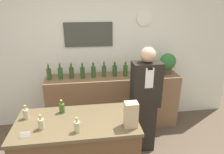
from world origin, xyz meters
TOP-DOWN VIEW (x-y plane):
  - back_wall at (0.00, 2.00)m, footprint 5.20×0.09m
  - back_shelf at (0.24, 1.71)m, footprint 2.30×0.47m
  - shopkeeper at (0.60, 1.03)m, footprint 0.41×0.26m
  - potted_plant at (1.21, 1.73)m, footprint 0.28×0.28m
  - paper_bag at (0.20, 0.26)m, footprint 0.14×0.11m
  - price_card_left at (-0.84, 0.22)m, footprint 0.09×0.02m
  - counter_bottle_0 at (-0.92, 0.56)m, footprint 0.06×0.06m
  - counter_bottle_1 at (-0.71, 0.34)m, footprint 0.06×0.06m
  - counter_bottle_2 at (-0.53, 0.64)m, footprint 0.06×0.06m
  - counter_bottle_3 at (-0.35, 0.24)m, footprint 0.06×0.06m
  - shelf_bottle_0 at (-0.83, 1.71)m, footprint 0.08×0.08m
  - shelf_bottle_1 at (-0.65, 1.71)m, footprint 0.08×0.08m
  - shelf_bottle_2 at (-0.47, 1.72)m, footprint 0.08×0.08m
  - shelf_bottle_3 at (-0.29, 1.69)m, footprint 0.08×0.08m
  - shelf_bottle_4 at (-0.11, 1.71)m, footprint 0.08×0.08m
  - shelf_bottle_5 at (0.08, 1.71)m, footprint 0.08×0.08m
  - shelf_bottle_6 at (0.26, 1.72)m, footprint 0.08×0.08m
  - shelf_bottle_7 at (0.44, 1.69)m, footprint 0.08×0.08m
  - shelf_bottle_8 at (0.62, 1.73)m, footprint 0.08×0.08m
  - shelf_bottle_9 at (0.80, 1.72)m, footprint 0.08×0.08m
  - shelf_bottle_10 at (0.99, 1.71)m, footprint 0.08×0.08m

SIDE VIEW (x-z plane):
  - back_shelf at x=0.24m, z-range 0.00..0.97m
  - shopkeeper at x=0.60m, z-range 0.00..1.62m
  - price_card_left at x=-0.84m, z-range 0.95..1.01m
  - counter_bottle_0 at x=-0.92m, z-range 0.93..1.10m
  - counter_bottle_1 at x=-0.71m, z-range 0.93..1.10m
  - counter_bottle_2 at x=-0.53m, z-range 0.93..1.10m
  - counter_bottle_3 at x=-0.35m, z-range 0.93..1.10m
  - shelf_bottle_0 at x=-0.83m, z-range 0.94..1.22m
  - shelf_bottle_1 at x=-0.65m, z-range 0.94..1.22m
  - shelf_bottle_2 at x=-0.47m, z-range 0.94..1.22m
  - shelf_bottle_3 at x=-0.29m, z-range 0.94..1.22m
  - shelf_bottle_4 at x=-0.11m, z-range 0.94..1.22m
  - shelf_bottle_5 at x=0.08m, z-range 0.94..1.22m
  - shelf_bottle_6 at x=0.26m, z-range 0.94..1.22m
  - shelf_bottle_7 at x=0.44m, z-range 0.94..1.22m
  - shelf_bottle_8 at x=0.62m, z-range 0.94..1.22m
  - shelf_bottle_9 at x=0.80m, z-range 0.94..1.22m
  - shelf_bottle_10 at x=0.99m, z-range 0.94..1.22m
  - paper_bag at x=0.20m, z-range 0.95..1.23m
  - potted_plant at x=1.21m, z-range 0.99..1.36m
  - back_wall at x=0.00m, z-range 0.00..2.70m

